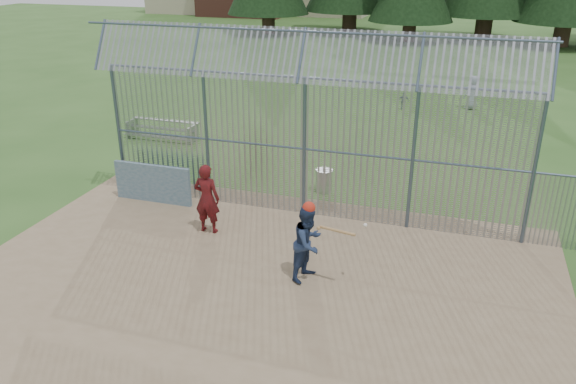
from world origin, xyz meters
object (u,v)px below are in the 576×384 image
(batter, at_px, (308,243))
(bleacher, at_px, (162,129))
(dugout_wall, at_px, (153,183))
(trash_can, at_px, (324,180))
(onlooker, at_px, (207,199))

(batter, distance_m, bleacher, 12.03)
(dugout_wall, distance_m, trash_can, 5.33)
(dugout_wall, height_order, trash_can, dugout_wall)
(batter, bearing_deg, onlooker, 84.28)
(dugout_wall, distance_m, batter, 6.33)
(batter, bearing_deg, trash_can, 28.66)
(trash_can, bearing_deg, onlooker, -122.29)
(trash_can, height_order, bleacher, trash_can)
(onlooker, relative_size, trash_can, 2.38)
(dugout_wall, xyz_separation_m, onlooker, (2.44, -1.31, 0.37))
(onlooker, distance_m, trash_can, 4.39)
(bleacher, bearing_deg, onlooker, -52.56)
(onlooker, xyz_separation_m, bleacher, (-5.33, 6.96, -0.58))
(batter, xyz_separation_m, bleacher, (-8.57, 8.42, -0.52))
(trash_can, distance_m, bleacher, 8.33)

